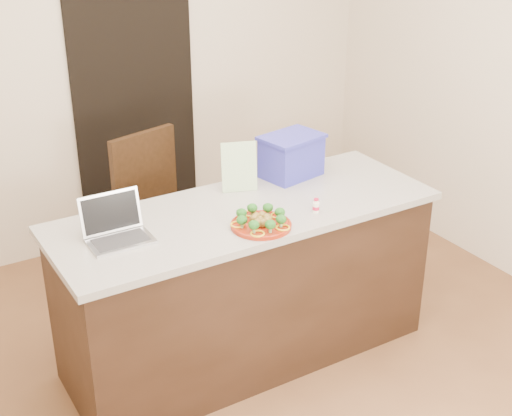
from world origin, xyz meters
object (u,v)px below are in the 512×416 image
island (246,284)px  plate (261,225)px  chair (154,208)px  laptop (116,227)px  yogurt_bottle (316,207)px  blue_box (291,156)px  napkin (254,227)px

island → plate: 0.52m
island → chair: size_ratio=1.92×
laptop → yogurt_bottle: bearing=-14.2°
blue_box → chair: bearing=122.9°
chair → island: bearing=-94.4°
island → napkin: napkin is taller
island → plate: (-0.04, -0.22, 0.47)m
plate → chair: chair is taller
plate → yogurt_bottle: size_ratio=4.00×
plate → blue_box: blue_box is taller
plate → blue_box: size_ratio=0.79×
island → napkin: 0.51m
island → napkin: size_ratio=12.27×
island → chair: (-0.16, 0.88, 0.15)m
island → chair: 0.90m
plate → laptop: (-0.66, 0.26, 0.05)m
napkin → laptop: bearing=158.3°
yogurt_bottle → plate: bearing=179.8°
plate → yogurt_bottle: bearing=-0.2°
napkin → chair: size_ratio=0.16×
island → blue_box: (0.45, 0.25, 0.58)m
plate → laptop: bearing=158.3°
laptop → chair: bearing=57.8°
yogurt_bottle → island: bearing=142.3°
napkin → blue_box: size_ratio=0.44×
laptop → napkin: bearing=-21.1°
laptop → blue_box: bearing=11.0°
island → yogurt_bottle: bearing=-37.7°
island → blue_box: blue_box is taller
blue_box → napkin: bearing=-150.1°
blue_box → chair: (-0.61, 0.63, -0.44)m
chair → yogurt_bottle: bearing=-82.5°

